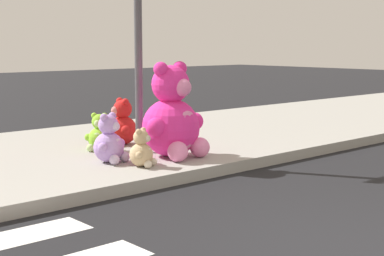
{
  "coord_description": "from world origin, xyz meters",
  "views": [
    {
      "loc": [
        -3.88,
        -2.17,
        1.67
      ],
      "look_at": [
        1.28,
        3.6,
        0.55
      ],
      "focal_mm": 54.82,
      "sensor_mm": 36.0,
      "label": 1
    }
  ],
  "objects_px": {
    "sign_pole": "(138,30)",
    "plush_lime": "(99,135)",
    "plush_lavender": "(110,143)",
    "plush_pink_large": "(173,119)",
    "plush_red": "(122,126)",
    "plush_tan": "(142,151)"
  },
  "relations": [
    {
      "from": "plush_pink_large",
      "to": "plush_lavender",
      "type": "xyz_separation_m",
      "value": [
        -0.85,
        0.25,
        -0.26
      ]
    },
    {
      "from": "sign_pole",
      "to": "plush_tan",
      "type": "relative_size",
      "value": 6.6
    },
    {
      "from": "sign_pole",
      "to": "plush_lavender",
      "type": "relative_size",
      "value": 4.98
    },
    {
      "from": "plush_lime",
      "to": "plush_lavender",
      "type": "distance_m",
      "value": 0.89
    },
    {
      "from": "plush_red",
      "to": "plush_tan",
      "type": "distance_m",
      "value": 1.68
    },
    {
      "from": "sign_pole",
      "to": "plush_lime",
      "type": "relative_size",
      "value": 5.89
    },
    {
      "from": "plush_red",
      "to": "plush_pink_large",
      "type": "bearing_deg",
      "value": -92.03
    },
    {
      "from": "plush_pink_large",
      "to": "plush_lime",
      "type": "bearing_deg",
      "value": 114.67
    },
    {
      "from": "sign_pole",
      "to": "plush_lime",
      "type": "xyz_separation_m",
      "value": [
        -0.37,
        0.47,
        -1.48
      ]
    },
    {
      "from": "plush_red",
      "to": "sign_pole",
      "type": "bearing_deg",
      "value": -103.74
    },
    {
      "from": "plush_lavender",
      "to": "plush_red",
      "type": "bearing_deg",
      "value": 48.71
    },
    {
      "from": "plush_lime",
      "to": "plush_lavender",
      "type": "height_order",
      "value": "plush_lavender"
    },
    {
      "from": "sign_pole",
      "to": "plush_pink_large",
      "type": "distance_m",
      "value": 1.33
    },
    {
      "from": "plush_pink_large",
      "to": "plush_tan",
      "type": "distance_m",
      "value": 0.8
    },
    {
      "from": "plush_red",
      "to": "plush_lavender",
      "type": "bearing_deg",
      "value": -131.29
    },
    {
      "from": "plush_tan",
      "to": "plush_lime",
      "type": "bearing_deg",
      "value": 80.79
    },
    {
      "from": "plush_red",
      "to": "plush_lavender",
      "type": "xyz_separation_m",
      "value": [
        -0.89,
        -1.02,
        -0.03
      ]
    },
    {
      "from": "sign_pole",
      "to": "plush_lime",
      "type": "height_order",
      "value": "sign_pole"
    },
    {
      "from": "sign_pole",
      "to": "plush_lavender",
      "type": "distance_m",
      "value": 1.65
    },
    {
      "from": "plush_lime",
      "to": "plush_pink_large",
      "type": "bearing_deg",
      "value": -65.33
    },
    {
      "from": "plush_tan",
      "to": "plush_lavender",
      "type": "bearing_deg",
      "value": 107.56
    },
    {
      "from": "plush_pink_large",
      "to": "plush_lime",
      "type": "xyz_separation_m",
      "value": [
        -0.49,
        1.06,
        -0.3
      ]
    }
  ]
}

